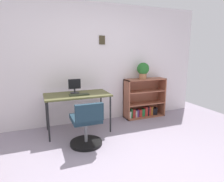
{
  "coord_description": "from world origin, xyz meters",
  "views": [
    {
      "loc": [
        -1.02,
        -1.79,
        1.49
      ],
      "look_at": [
        0.26,
        1.44,
        0.77
      ],
      "focal_mm": 31.12,
      "sensor_mm": 36.0,
      "label": 1
    }
  ],
  "objects_px": {
    "keyboard": "(79,95)",
    "potted_plant_on_shelf": "(143,70)",
    "desk": "(77,97)",
    "office_chair": "(87,127)",
    "bookshelf_low": "(143,100)",
    "monitor": "(75,86)"
  },
  "relations": [
    {
      "from": "keyboard",
      "to": "potted_plant_on_shelf",
      "type": "bearing_deg",
      "value": 12.58
    },
    {
      "from": "desk",
      "to": "keyboard",
      "type": "relative_size",
      "value": 3.35
    },
    {
      "from": "keyboard",
      "to": "office_chair",
      "type": "xyz_separation_m",
      "value": [
        -0.01,
        -0.54,
        -0.4
      ]
    },
    {
      "from": "bookshelf_low",
      "to": "potted_plant_on_shelf",
      "type": "xyz_separation_m",
      "value": [
        -0.07,
        -0.06,
        0.7
      ]
    },
    {
      "from": "office_chair",
      "to": "potted_plant_on_shelf",
      "type": "distance_m",
      "value": 1.9
    },
    {
      "from": "monitor",
      "to": "bookshelf_low",
      "type": "relative_size",
      "value": 0.28
    },
    {
      "from": "monitor",
      "to": "office_chair",
      "type": "xyz_separation_m",
      "value": [
        0.03,
        -0.74,
        -0.52
      ]
    },
    {
      "from": "office_chair",
      "to": "potted_plant_on_shelf",
      "type": "height_order",
      "value": "potted_plant_on_shelf"
    },
    {
      "from": "keyboard",
      "to": "office_chair",
      "type": "bearing_deg",
      "value": -91.57
    },
    {
      "from": "desk",
      "to": "keyboard",
      "type": "height_order",
      "value": "keyboard"
    },
    {
      "from": "potted_plant_on_shelf",
      "to": "monitor",
      "type": "bearing_deg",
      "value": -175.04
    },
    {
      "from": "desk",
      "to": "bookshelf_low",
      "type": "distance_m",
      "value": 1.63
    },
    {
      "from": "bookshelf_low",
      "to": "keyboard",
      "type": "bearing_deg",
      "value": -165.96
    },
    {
      "from": "office_chair",
      "to": "potted_plant_on_shelf",
      "type": "xyz_separation_m",
      "value": [
        1.51,
        0.88,
        0.76
      ]
    },
    {
      "from": "potted_plant_on_shelf",
      "to": "keyboard",
      "type": "bearing_deg",
      "value": -167.42
    },
    {
      "from": "monitor",
      "to": "bookshelf_low",
      "type": "distance_m",
      "value": 1.68
    },
    {
      "from": "bookshelf_low",
      "to": "monitor",
      "type": "bearing_deg",
      "value": -173.23
    },
    {
      "from": "keyboard",
      "to": "monitor",
      "type": "bearing_deg",
      "value": 101.32
    },
    {
      "from": "monitor",
      "to": "keyboard",
      "type": "xyz_separation_m",
      "value": [
        0.04,
        -0.2,
        -0.12
      ]
    },
    {
      "from": "desk",
      "to": "office_chair",
      "type": "bearing_deg",
      "value": -89.98
    },
    {
      "from": "desk",
      "to": "potted_plant_on_shelf",
      "type": "bearing_deg",
      "value": 8.87
    },
    {
      "from": "desk",
      "to": "monitor",
      "type": "height_order",
      "value": "monitor"
    }
  ]
}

